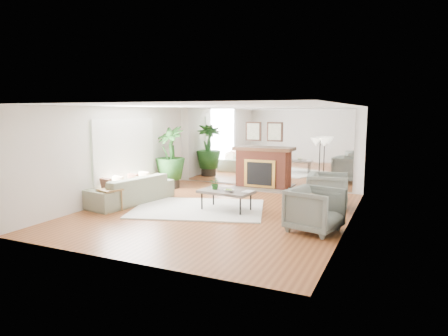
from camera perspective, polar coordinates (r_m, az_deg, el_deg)
The scene contains 18 objects.
ground at distance 9.57m, azimuth -1.06°, elevation -6.23°, with size 7.00×7.00×0.00m, color brown.
wall_left at distance 10.96m, azimuth -15.35°, elevation 1.94°, with size 0.02×7.00×2.50m, color silver.
wall_right at distance 8.51m, azimuth 17.42°, elevation 0.18°, with size 0.02×7.00×2.50m, color silver.
wall_back at distance 12.57m, azimuth 5.78°, elevation 2.93°, with size 6.00×0.02×2.50m, color silver.
mirror_panel at distance 12.55m, azimuth 5.75°, elevation 2.92°, with size 5.40×0.04×2.40m, color silver.
window_panel at distance 11.24m, azimuth -13.95°, elevation 2.65°, with size 0.04×2.40×1.50m, color #B2E09E.
fireplace at distance 12.42m, azimuth 5.40°, elevation 0.13°, with size 1.85×0.83×2.05m.
area_rug at distance 9.80m, azimuth -3.69°, elevation -5.81°, with size 3.11×2.22×0.03m, color silver.
coffee_table at distance 9.52m, azimuth 0.31°, elevation -3.46°, with size 1.33×0.86×0.50m.
sofa at distance 10.68m, azimuth -13.27°, elevation -3.01°, with size 2.42×0.95×0.71m, color gray.
armchair_back at distance 10.11m, azimuth 14.61°, elevation -3.16°, with size 0.94×0.97×0.88m, color slate.
armchair_front at distance 8.12m, azimuth 12.83°, elevation -5.85°, with size 0.94×0.96×0.88m, color slate.
side_table at distance 9.88m, azimuth -15.95°, elevation -3.40°, with size 0.60×0.60×0.54m.
potted_ficus at distance 12.46m, azimuth -7.71°, elevation 1.80°, with size 1.12×1.12×1.91m.
floor_lamp at distance 11.73m, azimuth 13.55°, elevation 3.01°, with size 0.52×0.29×1.61m.
tabletop_plant at distance 9.61m, azimuth -1.24°, elevation -2.21°, with size 0.27×0.23×0.29m, color #2A5E22.
fruit_bowl at distance 9.34m, azimuth 0.70°, elevation -3.25°, with size 0.24×0.24×0.06m, color brown.
book at distance 9.38m, azimuth 2.85°, elevation -3.32°, with size 0.21×0.29×0.02m, color brown.
Camera 1 is at (3.99, -8.38, 2.36)m, focal length 32.00 mm.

